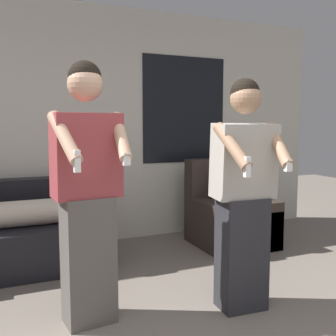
# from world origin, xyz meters

# --- Properties ---
(wall_back) EXTENTS (5.89, 0.07, 2.70)m
(wall_back) POSITION_xyz_m (0.02, 3.16, 1.35)
(wall_back) COLOR beige
(wall_back) RESTS_ON ground_plane
(couch) EXTENTS (1.71, 0.95, 0.81)m
(couch) POSITION_xyz_m (-0.93, 2.65, 0.30)
(couch) COLOR black
(couch) RESTS_ON ground_plane
(armchair) EXTENTS (0.81, 0.81, 0.97)m
(armchair) POSITION_xyz_m (1.35, 2.45, 0.32)
(armchair) COLOR #332823
(armchair) RESTS_ON ground_plane
(person_left) EXTENTS (0.51, 0.49, 1.78)m
(person_left) POSITION_xyz_m (-0.51, 1.29, 0.91)
(person_left) COLOR #56514C
(person_left) RESTS_ON ground_plane
(person_right) EXTENTS (0.51, 0.48, 1.69)m
(person_right) POSITION_xyz_m (0.57, 1.05, 0.85)
(person_right) COLOR #28282D
(person_right) RESTS_ON ground_plane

